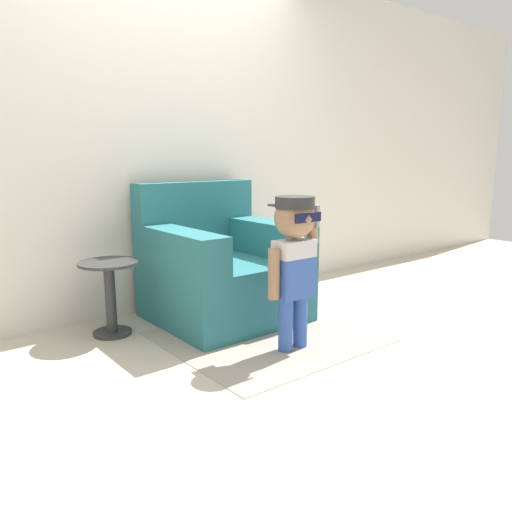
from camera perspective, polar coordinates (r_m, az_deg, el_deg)
name	(u,v)px	position (r m, az deg, el deg)	size (l,w,h in m)	color
ground_plane	(202,326)	(3.42, -6.14, -7.97)	(10.00, 10.00, 0.00)	#BCB29E
wall_back	(154,131)	(3.74, -11.55, 13.78)	(10.00, 0.05, 2.60)	silver
armchair	(221,271)	(3.51, -4.02, -1.73)	(0.93, 0.90, 0.94)	#286B70
person_child	(294,249)	(2.87, 4.35, 0.79)	(0.37, 0.28, 0.91)	#3356AD
side_table	(110,291)	(3.30, -16.34, -3.83)	(0.38, 0.38, 0.48)	#333333
rug	(267,336)	(3.21, 1.27, -9.15)	(1.23, 1.14, 0.01)	#9E9384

